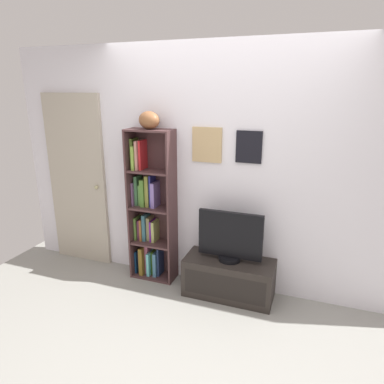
# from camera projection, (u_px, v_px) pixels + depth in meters

# --- Properties ---
(ground) EXTENTS (5.20, 5.20, 0.04)m
(ground) POSITION_uv_depth(u_px,v_px,m) (182.00, 352.00, 2.84)
(ground) COLOR gray
(back_wall) EXTENTS (4.80, 0.08, 2.49)m
(back_wall) POSITION_uv_depth(u_px,v_px,m) (223.00, 172.00, 3.50)
(back_wall) COLOR white
(back_wall) RESTS_ON ground
(bookshelf) EXTENTS (0.49, 0.25, 1.66)m
(bookshelf) POSITION_uv_depth(u_px,v_px,m) (150.00, 213.00, 3.79)
(bookshelf) COLOR #4A2F30
(bookshelf) RESTS_ON ground
(football) EXTENTS (0.31, 0.27, 0.18)m
(football) POSITION_uv_depth(u_px,v_px,m) (149.00, 120.00, 3.46)
(football) COLOR brown
(football) RESTS_ON bookshelf
(tv_stand) EXTENTS (0.90, 0.39, 0.40)m
(tv_stand) POSITION_uv_depth(u_px,v_px,m) (229.00, 278.00, 3.54)
(tv_stand) COLOR #292320
(tv_stand) RESTS_ON ground
(television) EXTENTS (0.64, 0.22, 0.51)m
(television) POSITION_uv_depth(u_px,v_px,m) (230.00, 237.00, 3.41)
(television) COLOR black
(television) RESTS_ON tv_stand
(door) EXTENTS (0.76, 0.09, 2.01)m
(door) POSITION_uv_depth(u_px,v_px,m) (77.00, 181.00, 4.10)
(door) COLOR #B0A694
(door) RESTS_ON ground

